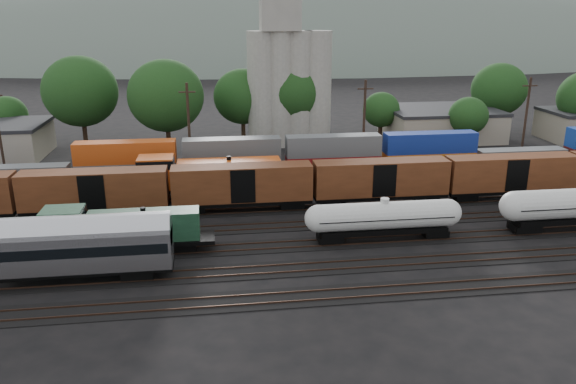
{
  "coord_description": "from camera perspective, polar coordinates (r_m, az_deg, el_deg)",
  "views": [
    {
      "loc": [
        -8.81,
        -52.89,
        20.95
      ],
      "look_at": [
        -1.37,
        2.0,
        3.0
      ],
      "focal_mm": 35.0,
      "sensor_mm": 36.0,
      "label": 1
    }
  ],
  "objects": [
    {
      "name": "utility_poles",
      "position": [
        76.84,
        -1.0,
        6.89
      ],
      "size": [
        122.2,
        0.36,
        12.0
      ],
      "color": "black",
      "rests_on": "ground"
    },
    {
      "name": "orange_locomotive",
      "position": [
        65.49,
        -8.9,
        1.63
      ],
      "size": [
        19.67,
        3.28,
        4.92
      ],
      "color": "black",
      "rests_on": "ground"
    },
    {
      "name": "tree_band",
      "position": [
        91.05,
        -2.27,
        9.69
      ],
      "size": [
        167.67,
        22.33,
        14.52
      ],
      "color": "black",
      "rests_on": "ground"
    },
    {
      "name": "ground",
      "position": [
        57.57,
        1.62,
        -3.39
      ],
      "size": [
        600.0,
        600.0,
        0.0
      ],
      "primitive_type": "plane",
      "color": "black"
    },
    {
      "name": "tank_car_a",
      "position": [
        53.69,
        9.72,
        -2.54
      ],
      "size": [
        15.18,
        2.72,
        3.98
      ],
      "color": "silver",
      "rests_on": "ground"
    },
    {
      "name": "tracks",
      "position": [
        57.55,
        1.62,
        -3.35
      ],
      "size": [
        180.0,
        33.2,
        0.2
      ],
      "color": "black",
      "rests_on": "ground"
    },
    {
      "name": "distant_hills",
      "position": [
        317.33,
        -1.76,
        10.43
      ],
      "size": [
        860.0,
        286.0,
        130.0
      ],
      "color": "#59665B",
      "rests_on": "ground"
    },
    {
      "name": "container_wall",
      "position": [
        70.31,
        -5.36,
        2.98
      ],
      "size": [
        160.0,
        2.6,
        5.8
      ],
      "color": "black",
      "rests_on": "ground"
    },
    {
      "name": "passenger_coach",
      "position": [
        48.94,
        -25.85,
        -5.06
      ],
      "size": [
        23.9,
        2.95,
        5.43
      ],
      "color": "silver",
      "rests_on": "ground"
    },
    {
      "name": "boxcar_string",
      "position": [
        65.91,
        15.81,
        1.56
      ],
      "size": [
        184.4,
        2.9,
        4.2
      ],
      "color": "black",
      "rests_on": "ground"
    },
    {
      "name": "industrial_sheds",
      "position": [
        91.36,
        2.18,
        6.33
      ],
      "size": [
        119.38,
        17.26,
        5.1
      ],
      "color": "#9E937F",
      "rests_on": "ground"
    },
    {
      "name": "grain_silo",
      "position": [
        90.24,
        0.03,
        11.79
      ],
      "size": [
        13.4,
        5.0,
        29.0
      ],
      "color": "#9C998F",
      "rests_on": "ground"
    },
    {
      "name": "green_locomotive",
      "position": [
        52.17,
        -17.49,
        -3.67
      ],
      "size": [
        16.26,
        2.87,
        4.3
      ],
      "color": "black",
      "rests_on": "ground"
    }
  ]
}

